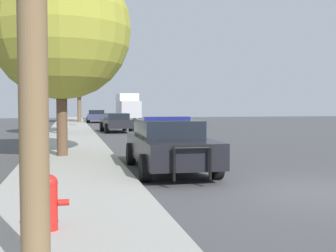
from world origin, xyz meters
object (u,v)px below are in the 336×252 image
Objects in this scene: tree_sidewalk_far at (79,73)px; police_car at (169,144)px; fire_hydrant at (49,201)px; tree_sidewalk_mid at (61,66)px; traffic_light at (80,75)px; tree_sidewalk_near at (61,29)px; box_truck at (128,106)px; car_background_distant at (97,116)px; car_background_midblock at (116,122)px.

police_car is at bearing -86.85° from tree_sidewalk_far.
tree_sidewalk_mid reaches higher than fire_hydrant.
fire_hydrant is (-2.97, -5.52, -0.23)m from police_car.
tree_sidewalk_near is (-1.03, -16.64, 0.37)m from traffic_light.
police_car reaches higher than fire_hydrant.
fire_hydrant is 20.46m from tree_sidewalk_mid.
fire_hydrant is at bearing 82.15° from box_truck.
tree_sidewalk_near is at bearing 89.93° from fire_hydrant.
police_car is at bearing -85.42° from car_background_distant.
box_truck is 1.24× the size of tree_sidewalk_mid.
tree_sidewalk_near is (-3.34, -14.14, 3.70)m from car_background_midblock.
fire_hydrant is at bearing -90.07° from tree_sidewalk_near.
police_car is 5.73m from tree_sidewalk_near.
tree_sidewalk_near is (0.01, 8.83, 3.86)m from fire_hydrant.
traffic_light is at bearing -82.95° from police_car.
traffic_light is 0.84× the size of tree_sidewalk_near.
box_truck is at bearing 72.21° from traffic_light.
tree_sidewalk_far is (1.18, 38.00, 4.54)m from fire_hydrant.
box_truck reaches higher than fire_hydrant.
car_background_midblock is at bearing -84.20° from car_background_distant.
traffic_light is (-1.93, 19.94, 3.26)m from police_car.
fire_hydrant is at bearing -91.78° from tree_sidewalk_far.
tree_sidewalk_near is at bearing -90.97° from car_background_distant.
tree_sidewalk_far is (-2.17, 15.03, 4.37)m from car_background_midblock.
traffic_light is at bearing 86.47° from tree_sidewalk_near.
traffic_light is at bearing 129.37° from car_background_midblock.
box_truck is 1.02× the size of tree_sidewalk_far.
traffic_light is 1.40× the size of car_background_midblock.
traffic_light is at bearing 87.67° from fire_hydrant.
traffic_light is at bearing 76.67° from tree_sidewalk_mid.
traffic_light reaches higher than fire_hydrant.
police_car is 15.34m from tree_sidewalk_mid.
box_truck is at bearing 76.84° from car_background_midblock.
tree_sidewalk_far is at bearing 46.56° from box_truck.
police_car is 0.68× the size of box_truck.
car_background_midblock is 14.99m from tree_sidewalk_near.
car_background_distant is (0.06, 33.83, -0.04)m from police_car.
fire_hydrant is at bearing 63.24° from police_car.
tree_sidewalk_near reaches higher than police_car.
traffic_light is 0.77× the size of tree_sidewalk_far.
car_background_distant is 30.89m from tree_sidewalk_near.
tree_sidewalk_far reaches higher than fire_hydrant.
tree_sidewalk_mid is (-0.23, 20.12, 3.68)m from fire_hydrant.
tree_sidewalk_near is (-3.02, -30.53, 3.68)m from car_background_distant.
tree_sidewalk_mid is (-3.20, 14.60, 3.45)m from police_car.
tree_sidewalk_mid is (-0.24, 11.30, -0.18)m from tree_sidewalk_near.
tree_sidewalk_mid reaches higher than car_background_distant.
car_background_distant is at bearing 36.24° from tree_sidewalk_far.
traffic_light is 12.58m from tree_sidewalk_far.
box_truck is at bearing 81.02° from fire_hydrant.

